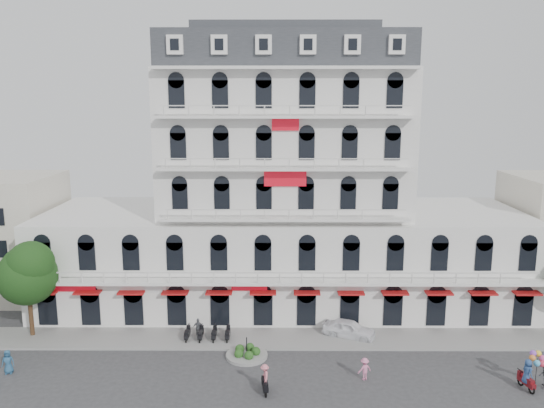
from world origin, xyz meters
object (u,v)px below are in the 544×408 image
(parked_car, at_px, (349,329))
(rider_center, at_px, (265,378))
(rider_east, at_px, (527,374))
(balloon_vendor, at_px, (542,370))

(parked_car, distance_m, rider_center, 10.94)
(parked_car, height_order, rider_east, rider_east)
(rider_east, height_order, rider_center, rider_east)
(parked_car, height_order, rider_center, rider_center)
(rider_center, xyz_separation_m, balloon_vendor, (18.86, 0.80, 0.21))
(parked_car, relative_size, rider_center, 2.14)
(parked_car, height_order, balloon_vendor, balloon_vendor)
(rider_east, height_order, balloon_vendor, balloon_vendor)
(parked_car, distance_m, balloon_vendor, 14.33)
(parked_car, xyz_separation_m, balloon_vendor, (12.04, -7.75, 0.52))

